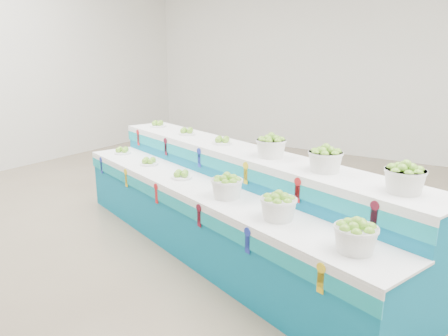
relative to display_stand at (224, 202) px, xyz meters
The scene contains 15 objects.
ground 0.51m from the display_stand, 16.44° to the right, with size 10.00×10.00×0.00m, color #72614D.
back_wall 5.20m from the display_stand, 89.30° to the left, with size 10.00×10.00×0.00m, color silver.
display_stand is the anchor object (origin of this frame).
plate_lower_left 1.88m from the display_stand, 168.97° to the left, with size 0.22×0.22×0.10m, color white.
plate_lower_mid 1.16m from the display_stand, behind, with size 0.22×0.22×0.10m, color white.
plate_lower_right 0.54m from the display_stand, 164.35° to the right, with size 0.22×0.22×0.10m, color white.
basket_lower_left 0.57m from the display_stand, 53.94° to the right, with size 0.29×0.29×0.22m, color silver, non-canonical shape.
basket_lower_mid 1.13m from the display_stand, 33.78° to the right, with size 0.29×0.29×0.22m, color silver, non-canonical shape.
basket_lower_right 1.82m from the display_stand, 28.06° to the right, with size 0.29×0.29×0.22m, color silver, non-canonical shape.
plate_upper_left 1.94m from the display_stand, 152.27° to the left, with size 0.22×0.22×0.10m, color white.
plate_upper_mid 1.27m from the display_stand, 146.87° to the left, with size 0.22×0.22×0.10m, color white.
plate_upper_right 0.73m from the display_stand, 125.59° to the left, with size 0.22×0.22×0.10m, color white.
basket_upper_left 0.78m from the display_stand, 15.19° to the left, with size 0.29×0.29×0.22m, color silver, non-canonical shape.
basket_upper_mid 1.25m from the display_stand, ahead, with size 0.29×0.29×0.22m, color silver, non-canonical shape.
basket_upper_right 1.89m from the display_stand, 10.70° to the right, with size 0.29×0.29×0.22m, color silver, non-canonical shape.
Camera 1 is at (2.19, -3.46, 1.98)m, focal length 34.00 mm.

